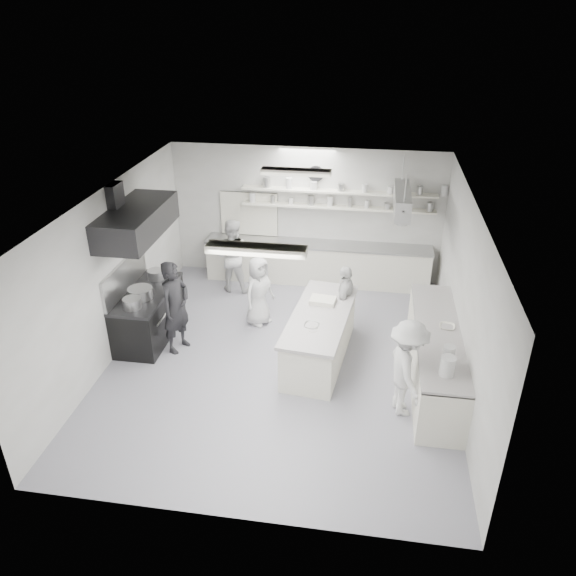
# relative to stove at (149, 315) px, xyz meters

# --- Properties ---
(floor) EXTENTS (6.00, 7.00, 0.02)m
(floor) POSITION_rel_stove_xyz_m (2.60, -0.40, -0.46)
(floor) COLOR #9593A1
(floor) RESTS_ON ground
(ceiling) EXTENTS (6.00, 7.00, 0.02)m
(ceiling) POSITION_rel_stove_xyz_m (2.60, -0.40, 2.56)
(ceiling) COLOR silver
(ceiling) RESTS_ON wall_back
(wall_back) EXTENTS (6.00, 0.04, 3.00)m
(wall_back) POSITION_rel_stove_xyz_m (2.60, 3.10, 1.05)
(wall_back) COLOR silver
(wall_back) RESTS_ON floor
(wall_front) EXTENTS (6.00, 0.04, 3.00)m
(wall_front) POSITION_rel_stove_xyz_m (2.60, -3.90, 1.05)
(wall_front) COLOR silver
(wall_front) RESTS_ON floor
(wall_left) EXTENTS (0.04, 7.00, 3.00)m
(wall_left) POSITION_rel_stove_xyz_m (-0.40, -0.40, 1.05)
(wall_left) COLOR silver
(wall_left) RESTS_ON floor
(wall_right) EXTENTS (0.04, 7.00, 3.00)m
(wall_right) POSITION_rel_stove_xyz_m (5.60, -0.40, 1.05)
(wall_right) COLOR silver
(wall_right) RESTS_ON floor
(stove) EXTENTS (0.80, 1.80, 0.90)m
(stove) POSITION_rel_stove_xyz_m (0.00, 0.00, 0.00)
(stove) COLOR black
(stove) RESTS_ON floor
(exhaust_hood) EXTENTS (0.85, 2.00, 0.50)m
(exhaust_hood) POSITION_rel_stove_xyz_m (0.00, -0.00, 1.90)
(exhaust_hood) COLOR #242426
(exhaust_hood) RESTS_ON wall_left
(back_counter) EXTENTS (5.00, 0.60, 0.92)m
(back_counter) POSITION_rel_stove_xyz_m (2.90, 2.80, 0.01)
(back_counter) COLOR silver
(back_counter) RESTS_ON floor
(shelf_lower) EXTENTS (4.20, 0.26, 0.04)m
(shelf_lower) POSITION_rel_stove_xyz_m (3.30, 2.97, 1.30)
(shelf_lower) COLOR silver
(shelf_lower) RESTS_ON wall_back
(shelf_upper) EXTENTS (4.20, 0.26, 0.04)m
(shelf_upper) POSITION_rel_stove_xyz_m (3.30, 2.97, 1.65)
(shelf_upper) COLOR silver
(shelf_upper) RESTS_ON wall_back
(pass_through_window) EXTENTS (1.30, 0.04, 1.00)m
(pass_through_window) POSITION_rel_stove_xyz_m (1.30, 3.08, 1.00)
(pass_through_window) COLOR black
(pass_through_window) RESTS_ON wall_back
(wall_clock) EXTENTS (0.32, 0.05, 0.32)m
(wall_clock) POSITION_rel_stove_xyz_m (2.80, 3.06, 2.00)
(wall_clock) COLOR white
(wall_clock) RESTS_ON wall_back
(right_counter) EXTENTS (0.74, 3.30, 0.94)m
(right_counter) POSITION_rel_stove_xyz_m (5.25, -0.60, 0.02)
(right_counter) COLOR silver
(right_counter) RESTS_ON floor
(pot_rack) EXTENTS (0.30, 1.60, 0.40)m
(pot_rack) POSITION_rel_stove_xyz_m (4.60, 2.00, 1.85)
(pot_rack) COLOR #A5A6A6
(pot_rack) RESTS_ON ceiling
(light_fixture_front) EXTENTS (1.30, 0.25, 0.10)m
(light_fixture_front) POSITION_rel_stove_xyz_m (2.60, -2.20, 2.49)
(light_fixture_front) COLOR silver
(light_fixture_front) RESTS_ON ceiling
(light_fixture_rear) EXTENTS (1.30, 0.25, 0.10)m
(light_fixture_rear) POSITION_rel_stove_xyz_m (2.60, 1.40, 2.49)
(light_fixture_rear) COLOR silver
(light_fixture_rear) RESTS_ON ceiling
(prep_island) EXTENTS (1.13, 2.43, 0.86)m
(prep_island) POSITION_rel_stove_xyz_m (3.27, -0.23, -0.02)
(prep_island) COLOR silver
(prep_island) RESTS_ON floor
(stove_pot) EXTENTS (0.44, 0.44, 0.24)m
(stove_pot) POSITION_rel_stove_xyz_m (0.00, -0.23, 0.58)
(stove_pot) COLOR #A5A6A6
(stove_pot) RESTS_ON stove
(cook_stove) EXTENTS (0.63, 0.75, 1.75)m
(cook_stove) POSITION_rel_stove_xyz_m (0.68, -0.33, 0.43)
(cook_stove) COLOR black
(cook_stove) RESTS_ON floor
(cook_back) EXTENTS (0.81, 0.64, 1.65)m
(cook_back) POSITION_rel_stove_xyz_m (1.11, 2.12, 0.37)
(cook_back) COLOR silver
(cook_back) RESTS_ON floor
(cook_island_left) EXTENTS (0.75, 0.82, 1.41)m
(cook_island_left) POSITION_rel_stove_xyz_m (1.96, 0.81, 0.26)
(cook_island_left) COLOR silver
(cook_island_left) RESTS_ON floor
(cook_island_right) EXTENTS (0.50, 0.90, 1.45)m
(cook_island_right) POSITION_rel_stove_xyz_m (3.65, 0.63, 0.27)
(cook_island_right) COLOR silver
(cook_island_right) RESTS_ON floor
(cook_right) EXTENTS (0.84, 1.16, 1.62)m
(cook_right) POSITION_rel_stove_xyz_m (4.72, -1.49, 0.36)
(cook_right) COLOR silver
(cook_right) RESTS_ON floor
(bowl_island_a) EXTENTS (0.30, 0.30, 0.06)m
(bowl_island_a) POSITION_rel_stove_xyz_m (3.17, -0.63, 0.45)
(bowl_island_a) COLOR #A5A6A6
(bowl_island_a) RESTS_ON prep_island
(bowl_island_b) EXTENTS (0.23, 0.23, 0.05)m
(bowl_island_b) POSITION_rel_stove_xyz_m (3.20, -0.77, 0.44)
(bowl_island_b) COLOR silver
(bowl_island_b) RESTS_ON prep_island
(bowl_right) EXTENTS (0.29, 0.29, 0.06)m
(bowl_right) POSITION_rel_stove_xyz_m (5.39, -0.44, 0.52)
(bowl_right) COLOR silver
(bowl_right) RESTS_ON right_counter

